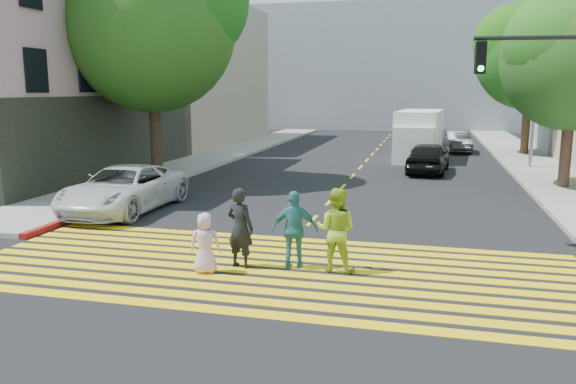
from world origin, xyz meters
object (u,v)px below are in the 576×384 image
at_px(white_sedan, 124,189).
at_px(white_van, 419,137).
at_px(pedestrian_woman, 336,230).
at_px(pedestrian_extra, 295,230).
at_px(silver_car, 431,134).
at_px(tree_right_near, 576,51).
at_px(tree_right_far, 533,48).
at_px(dark_car_near, 428,157).
at_px(pedestrian_child, 205,243).
at_px(tree_left, 153,18).
at_px(dark_car_parked, 458,142).
at_px(pedestrian_man, 240,228).

bearing_deg(white_sedan, white_van, 61.71).
relative_size(pedestrian_woman, white_van, 0.31).
distance_m(pedestrian_extra, silver_car, 30.50).
xyz_separation_m(tree_right_near, white_sedan, (-14.61, -7.65, -4.54)).
distance_m(tree_right_near, tree_right_far, 11.93).
relative_size(pedestrian_woman, silver_car, 0.36).
bearing_deg(white_van, silver_car, 91.42).
height_order(pedestrian_extra, dark_car_near, pedestrian_extra).
xyz_separation_m(tree_right_far, white_van, (-6.12, -3.51, -4.89)).
bearing_deg(silver_car, tree_right_near, 114.27).
height_order(pedestrian_woman, pedestrian_child, pedestrian_woman).
bearing_deg(tree_left, pedestrian_woman, -47.66).
height_order(tree_right_near, pedestrian_extra, tree_right_near).
height_order(silver_car, dark_car_parked, silver_car).
height_order(white_sedan, silver_car, silver_car).
height_order(pedestrian_extra, white_sedan, pedestrian_extra).
xyz_separation_m(tree_right_near, white_van, (-5.74, 8.37, -3.97)).
height_order(tree_left, pedestrian_extra, tree_left).
relative_size(pedestrian_woman, white_sedan, 0.35).
height_order(pedestrian_man, pedestrian_woman, pedestrian_woman).
relative_size(white_sedan, white_van, 0.88).
height_order(silver_car, white_van, white_van).
bearing_deg(tree_right_far, dark_car_parked, 162.42).
distance_m(tree_right_far, silver_car, 10.06).
bearing_deg(pedestrian_extra, white_van, -108.59).
bearing_deg(dark_car_near, tree_right_far, -117.64).
distance_m(tree_left, white_sedan, 8.56).
xyz_separation_m(pedestrian_woman, pedestrian_child, (-2.66, -0.82, -0.25)).
bearing_deg(pedestrian_woman, tree_right_far, -102.01).
bearing_deg(pedestrian_man, pedestrian_woman, -156.72).
relative_size(tree_right_far, pedestrian_extra, 5.34).
xyz_separation_m(pedestrian_man, pedestrian_extra, (1.16, 0.25, -0.03)).
bearing_deg(dark_car_parked, silver_car, 102.25).
bearing_deg(dark_car_near, tree_right_near, 152.29).
relative_size(pedestrian_man, pedestrian_extra, 1.04).
distance_m(tree_left, pedestrian_woman, 14.95).
xyz_separation_m(pedestrian_woman, dark_car_parked, (3.60, 25.08, -0.27)).
xyz_separation_m(tree_right_near, tree_right_far, (0.37, 11.89, 0.92)).
bearing_deg(dark_car_near, pedestrian_child, 80.13).
relative_size(tree_right_far, white_van, 1.54).
height_order(tree_right_near, pedestrian_woman, tree_right_near).
bearing_deg(tree_right_near, white_sedan, -152.37).
bearing_deg(dark_car_parked, tree_right_far, -22.41).
distance_m(pedestrian_man, pedestrian_extra, 1.19).
bearing_deg(pedestrian_child, tree_right_near, -142.77).
xyz_separation_m(pedestrian_extra, white_van, (2.20, 20.37, 0.43)).
bearing_deg(tree_left, dark_car_near, 25.21).
bearing_deg(white_sedan, silver_car, 70.51).
relative_size(tree_right_near, tree_right_far, 0.85).
relative_size(tree_left, tree_right_far, 1.09).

